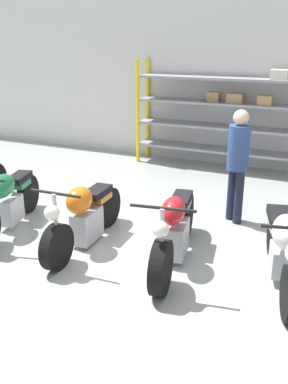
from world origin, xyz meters
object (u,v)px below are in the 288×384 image
object	(u,v)px
motorcycle_green	(8,200)
motorcycle_white	(284,247)
shelving_rack	(223,113)
person_browsing	(238,158)
motorcycle_orange	(85,216)
motorcycle_red	(175,230)

from	to	relation	value
motorcycle_green	motorcycle_white	bearing A→B (deg)	76.11
shelving_rack	person_browsing	distance (m)	2.90
motorcycle_orange	shelving_rack	bearing A→B (deg)	167.97
shelving_rack	motorcycle_red	world-z (taller)	shelving_rack
motorcycle_orange	motorcycle_white	world-z (taller)	motorcycle_white
motorcycle_white	motorcycle_green	bearing A→B (deg)	-103.18
shelving_rack	motorcycle_green	size ratio (longest dim) A/B	1.87
motorcycle_green	motorcycle_red	world-z (taller)	motorcycle_red
person_browsing	motorcycle_orange	bearing A→B (deg)	-5.83
motorcycle_red	motorcycle_white	size ratio (longest dim) A/B	1.10
shelving_rack	motorcycle_white	distance (m)	4.72
motorcycle_green	motorcycle_red	bearing A→B (deg)	76.88
shelving_rack	person_browsing	xyz separation A→B (m)	(0.94, -2.74, -0.18)
motorcycle_red	motorcycle_orange	bearing A→B (deg)	-95.86
motorcycle_green	motorcycle_red	distance (m)	2.56
motorcycle_orange	motorcycle_white	distance (m)	2.57
motorcycle_red	motorcycle_white	world-z (taller)	motorcycle_red
motorcycle_orange	person_browsing	xyz separation A→B (m)	(1.67, 1.63, 0.60)
motorcycle_white	person_browsing	distance (m)	1.88
motorcycle_orange	person_browsing	world-z (taller)	person_browsing
shelving_rack	motorcycle_orange	size ratio (longest dim) A/B	1.82
motorcycle_red	shelving_rack	bearing A→B (deg)	177.83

